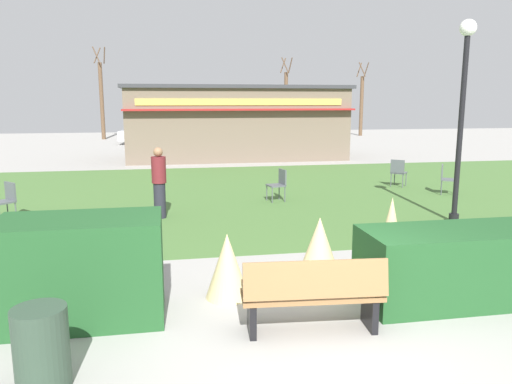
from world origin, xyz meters
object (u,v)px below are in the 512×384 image
cafe_chair_east (6,198)px  cafe_chair_north (446,177)px  parked_car_west_slot (153,134)px  tree_left_bg (102,99)px  tree_right_bg (361,104)px  person_strolling (159,182)px  tree_center_bg (286,103)px  cafe_chair_west (398,171)px  park_bench (313,295)px  food_kiosk (235,122)px  cafe_chair_center (279,182)px  trash_bin (42,348)px  lamppost_mid (463,99)px

cafe_chair_east → cafe_chair_north: size_ratio=1.00×
parked_car_west_slot → cafe_chair_north: bearing=-65.1°
tree_left_bg → tree_right_bg: size_ratio=1.14×
person_strolling → tree_center_bg: bearing=113.7°
cafe_chair_west → cafe_chair_east: bearing=-166.7°
park_bench → tree_left_bg: bearing=100.9°
park_bench → cafe_chair_north: park_bench is taller
food_kiosk → cafe_chair_center: food_kiosk is taller
cafe_chair_north → tree_right_bg: (7.16, 24.17, 1.96)m
cafe_chair_north → tree_center_bg: bearing=88.0°
person_strolling → tree_left_bg: tree_left_bg is taller
trash_bin → parked_car_west_slot: (0.39, 27.93, 0.23)m
park_bench → food_kiosk: food_kiosk is taller
cafe_chair_east → tree_right_bg: (19.01, 25.30, 1.96)m
parked_car_west_slot → cafe_chair_east: bearing=-97.9°
food_kiosk → cafe_chair_north: size_ratio=11.74×
park_bench → tree_right_bg: tree_right_bg is taller
trash_bin → lamppost_mid: bearing=34.7°
trash_bin → cafe_chair_center: size_ratio=0.92×
cafe_chair_north → tree_center_bg: 23.47m
cafe_chair_east → parked_car_west_slot: 20.75m
cafe_chair_east → tree_left_bg: tree_left_bg is taller
park_bench → cafe_chair_west: (5.70, 9.35, 0.05)m
cafe_chair_center → tree_left_bg: 25.24m
park_bench → person_strolling: person_strolling is taller
trash_bin → tree_right_bg: 36.69m
lamppost_mid → cafe_chair_east: 10.62m
food_kiosk → parked_car_west_slot: size_ratio=2.40×
food_kiosk → tree_left_bg: (-7.76, 13.18, 1.13)m
cafe_chair_center → cafe_chair_north: same height
cafe_chair_west → cafe_chair_east: (-11.07, -2.62, 0.00)m
tree_right_bg → lamppost_mid: bearing=-107.9°
park_bench → trash_bin: 2.98m
cafe_chair_center → person_strolling: bearing=-156.0°
tree_right_bg → tree_left_bg: bearing=-179.2°
tree_right_bg → tree_center_bg: 6.40m
park_bench → trash_bin: (-2.91, -0.64, -0.07)m
parked_car_west_slot → cafe_chair_west: bearing=-65.4°
cafe_chair_west → cafe_chair_east: size_ratio=1.00×
lamppost_mid → cafe_chair_north: lamppost_mid is taller
cafe_chair_east → parked_car_west_slot: size_ratio=0.20×
person_strolling → cafe_chair_east: bearing=-142.6°
person_strolling → parked_car_west_slot: size_ratio=0.39×
trash_bin → tree_center_bg: 33.54m
park_bench → cafe_chair_north: 10.20m
tree_center_bg → tree_left_bg: bearing=177.7°
person_strolling → cafe_chair_center: bearing=67.9°
cafe_chair_west → cafe_chair_north: same height
lamppost_mid → cafe_chair_north: (1.68, 3.18, -2.27)m
food_kiosk → parked_car_west_slot: 9.71m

